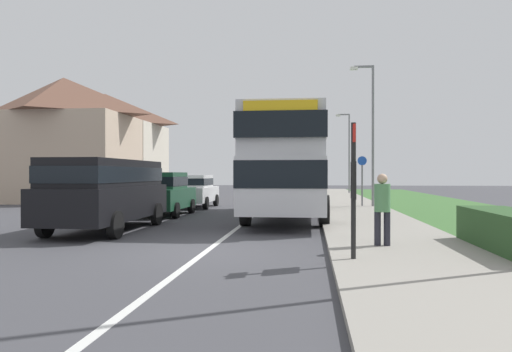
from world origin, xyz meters
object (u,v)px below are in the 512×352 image
at_px(double_decker_bus, 289,161).
at_px(pedestrian_at_stop, 382,206).
at_px(bus_stop_sign, 353,181).
at_px(cycle_route_sign, 362,179).
at_px(parked_van_black, 107,188).
at_px(street_lamp_mid, 371,126).
at_px(street_lamp_far, 348,147).
at_px(parked_car_white, 194,190).
at_px(parked_car_dark_green, 162,192).

distance_m(double_decker_bus, pedestrian_at_stop, 8.11).
bearing_deg(bus_stop_sign, cycle_route_sign, 83.38).
xyz_separation_m(parked_van_black, street_lamp_mid, (8.79, 10.02, 2.72)).
distance_m(pedestrian_at_stop, street_lamp_mid, 13.35).
distance_m(cycle_route_sign, street_lamp_far, 16.26).
bearing_deg(parked_van_black, street_lamp_far, 71.21).
height_order(parked_car_white, cycle_route_sign, cycle_route_sign).
xyz_separation_m(parked_car_white, street_lamp_mid, (8.57, 0.20, 3.08)).
bearing_deg(pedestrian_at_stop, cycle_route_sign, 85.80).
xyz_separation_m(bus_stop_sign, street_lamp_mid, (2.10, 14.64, 2.42)).
relative_size(bus_stop_sign, street_lamp_far, 0.40).
relative_size(parked_van_black, street_lamp_mid, 0.79).
bearing_deg(street_lamp_far, double_decker_bus, -100.12).
xyz_separation_m(parked_car_dark_green, parked_car_white, (0.17, 4.62, -0.06)).
xyz_separation_m(bus_stop_sign, street_lamp_far, (2.28, 30.99, 2.27)).
bearing_deg(street_lamp_far, parked_car_white, -117.88).
xyz_separation_m(parked_van_black, pedestrian_at_stop, (7.46, -2.92, -0.27)).
bearing_deg(cycle_route_sign, parked_car_white, -176.66).
bearing_deg(parked_van_black, double_decker_bus, 42.97).
relative_size(double_decker_bus, street_lamp_mid, 1.59).
relative_size(parked_van_black, cycle_route_sign, 2.14).
distance_m(double_decker_bus, street_lamp_mid, 6.67).
bearing_deg(cycle_route_sign, parked_van_black, -129.29).
height_order(double_decker_bus, cycle_route_sign, double_decker_bus).
height_order(parked_van_black, pedestrian_at_stop, parked_van_black).
bearing_deg(bus_stop_sign, parked_car_dark_green, 124.10).
distance_m(double_decker_bus, cycle_route_sign, 6.49).
height_order(parked_car_white, pedestrian_at_stop, pedestrian_at_stop).
height_order(pedestrian_at_stop, street_lamp_far, street_lamp_far).
distance_m(parked_car_white, bus_stop_sign, 15.84).
bearing_deg(parked_car_white, parked_car_dark_green, -92.07).
height_order(double_decker_bus, parked_car_white, double_decker_bus).
relative_size(parked_car_dark_green, street_lamp_far, 0.60).
height_order(pedestrian_at_stop, cycle_route_sign, cycle_route_sign).
bearing_deg(double_decker_bus, parked_van_black, -137.03).
distance_m(parked_car_white, cycle_route_sign, 8.24).
relative_size(parked_van_black, parked_car_white, 1.36).
xyz_separation_m(pedestrian_at_stop, street_lamp_mid, (1.33, 12.94, 2.99)).
distance_m(parked_van_black, cycle_route_sign, 13.31).
height_order(double_decker_bus, parked_car_dark_green, double_decker_bus).
bearing_deg(double_decker_bus, pedestrian_at_stop, -73.02).
relative_size(double_decker_bus, bus_stop_sign, 4.18).
relative_size(parked_car_white, pedestrian_at_stop, 2.39).
xyz_separation_m(double_decker_bus, street_lamp_mid, (3.68, 5.26, 1.82)).
bearing_deg(double_decker_bus, street_lamp_mid, 55.04).
bearing_deg(parked_van_black, parked_car_white, 88.75).
height_order(parked_van_black, parked_car_dark_green, parked_van_black).
bearing_deg(parked_car_white, double_decker_bus, -45.93).
distance_m(cycle_route_sign, street_lamp_mid, 2.58).
xyz_separation_m(double_decker_bus, parked_car_white, (-4.90, 5.06, -1.26)).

